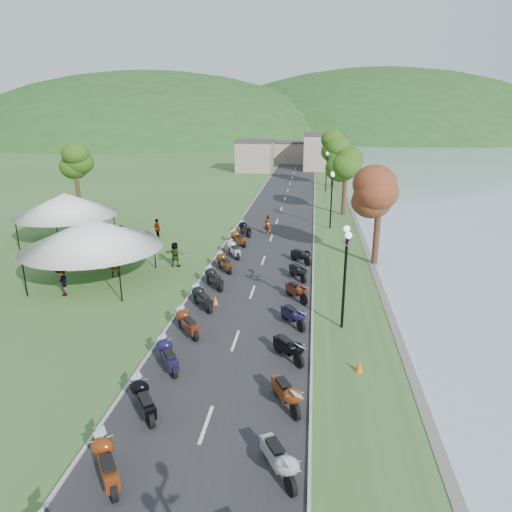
{
  "coord_description": "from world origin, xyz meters",
  "views": [
    {
      "loc": [
        3.33,
        -2.79,
        10.29
      ],
      "look_at": [
        -0.16,
        24.98,
        1.3
      ],
      "focal_mm": 32.0,
      "sensor_mm": 36.0,
      "label": 1
    }
  ],
  "objects_px": {
    "vendor_tent_main": "(94,251)",
    "pedestrian_b": "(122,250)",
    "pedestrian_c": "(64,295)",
    "pedestrian_a": "(116,276)"
  },
  "relations": [
    {
      "from": "pedestrian_b",
      "to": "pedestrian_c",
      "type": "bearing_deg",
      "value": 69.66
    },
    {
      "from": "pedestrian_a",
      "to": "pedestrian_b",
      "type": "distance_m",
      "value": 6.03
    },
    {
      "from": "pedestrian_c",
      "to": "pedestrian_a",
      "type": "bearing_deg",
      "value": 109.53
    },
    {
      "from": "vendor_tent_main",
      "to": "pedestrian_b",
      "type": "xyz_separation_m",
      "value": [
        -1.13,
        6.64,
        -2.0
      ]
    },
    {
      "from": "pedestrian_c",
      "to": "pedestrian_b",
      "type": "bearing_deg",
      "value": 137.3
    },
    {
      "from": "pedestrian_b",
      "to": "pedestrian_a",
      "type": "bearing_deg",
      "value": 86.78
    },
    {
      "from": "vendor_tent_main",
      "to": "pedestrian_b",
      "type": "height_order",
      "value": "vendor_tent_main"
    },
    {
      "from": "pedestrian_b",
      "to": "pedestrian_c",
      "type": "height_order",
      "value": "pedestrian_b"
    },
    {
      "from": "vendor_tent_main",
      "to": "pedestrian_c",
      "type": "bearing_deg",
      "value": -107.95
    },
    {
      "from": "pedestrian_b",
      "to": "pedestrian_c",
      "type": "distance_m",
      "value": 9.13
    }
  ]
}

